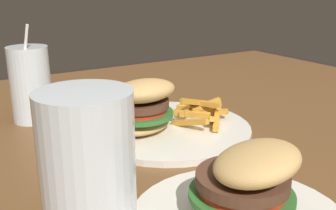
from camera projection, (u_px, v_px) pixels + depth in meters
dining_table at (187, 196)px, 0.62m from camera, size 1.45×1.24×0.74m
meal_plate_near at (156, 117)px, 0.65m from camera, size 0.28×0.28×0.10m
beer_glass at (88, 167)px, 0.39m from camera, size 0.10×0.10×0.15m
juice_glass at (31, 87)px, 0.71m from camera, size 0.07×0.07×0.18m
spoon at (56, 156)px, 0.56m from camera, size 0.10×0.17×0.02m
meal_plate_far at (244, 201)px, 0.40m from camera, size 0.23×0.23×0.10m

